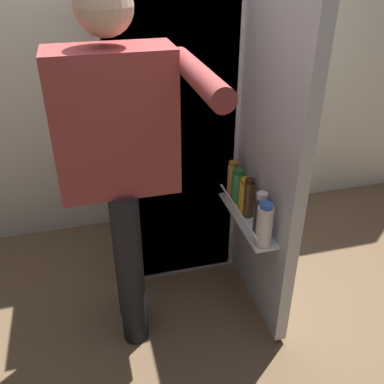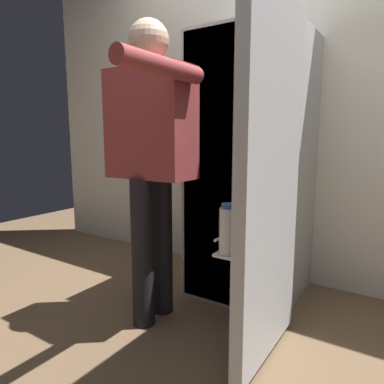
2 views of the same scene
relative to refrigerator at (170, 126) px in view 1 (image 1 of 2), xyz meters
name	(u,v)px [view 1 (image 1 of 2)]	position (x,y,z in m)	size (l,w,h in m)	color
ground_plane	(189,302)	(-0.03, -0.51, -0.82)	(6.49, 6.49, 0.00)	brown
kitchen_wall	(148,35)	(-0.03, 0.43, 0.41)	(4.40, 0.10, 2.46)	silver
refrigerator	(170,126)	(0.00, 0.00, 0.00)	(0.72, 1.27, 1.65)	silver
person	(120,150)	(-0.33, -0.58, 0.15)	(0.55, 0.78, 1.61)	black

